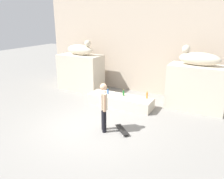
{
  "coord_description": "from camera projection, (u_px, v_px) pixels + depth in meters",
  "views": [
    {
      "loc": [
        3.85,
        -5.78,
        3.64
      ],
      "look_at": [
        0.19,
        1.19,
        1.1
      ],
      "focal_mm": 35.51,
      "sensor_mm": 36.0,
      "label": 1
    }
  ],
  "objects": [
    {
      "name": "ledge_block",
      "position": [
        120.0,
        101.0,
        9.58
      ],
      "size": [
        2.81,
        0.89,
        0.45
      ],
      "primitive_type": "cube",
      "color": "beige",
      "rests_on": "ground_plane"
    },
    {
      "name": "skater",
      "position": [
        104.0,
        105.0,
        7.24
      ],
      "size": [
        0.38,
        0.45,
        1.67
      ],
      "rotation": [
        0.0,
        0.0,
        5.37
      ],
      "color": "black",
      "rests_on": "ground_plane"
    },
    {
      "name": "ground_plane",
      "position": [
        91.0,
        128.0,
        7.69
      ],
      "size": [
        40.0,
        40.0,
        0.0
      ],
      "primitive_type": "plane",
      "color": "gray"
    },
    {
      "name": "bottle_orange",
      "position": [
        147.0,
        95.0,
        9.21
      ],
      "size": [
        0.07,
        0.07,
        0.31
      ],
      "color": "orange",
      "rests_on": "ledge_block"
    },
    {
      "name": "facade_wall",
      "position": [
        144.0,
        23.0,
        10.75
      ],
      "size": [
        10.71,
        0.6,
        6.87
      ],
      "primitive_type": "cube",
      "color": "#BFAC98",
      "rests_on": "ground_plane"
    },
    {
      "name": "pedestal_right",
      "position": [
        196.0,
        88.0,
        9.09
      ],
      "size": [
        2.28,
        1.16,
        1.85
      ],
      "primitive_type": "cube",
      "color": "beige",
      "rests_on": "ground_plane"
    },
    {
      "name": "pedestal_left",
      "position": [
        81.0,
        72.0,
        11.64
      ],
      "size": [
        2.28,
        1.16,
        1.85
      ],
      "primitive_type": "cube",
      "color": "beige",
      "rests_on": "ground_plane"
    },
    {
      "name": "statue_reclining_right",
      "position": [
        199.0,
        58.0,
        8.74
      ],
      "size": [
        1.63,
        0.67,
        0.78
      ],
      "rotation": [
        0.0,
        0.0,
        3.08
      ],
      "color": "beige",
      "rests_on": "pedestal_right"
    },
    {
      "name": "skateboard",
      "position": [
        122.0,
        130.0,
        7.44
      ],
      "size": [
        0.72,
        0.69,
        0.08
      ],
      "rotation": [
        0.0,
        0.0,
        5.53
      ],
      "color": "black",
      "rests_on": "ground_plane"
    },
    {
      "name": "bottle_green",
      "position": [
        123.0,
        93.0,
        9.55
      ],
      "size": [
        0.08,
        0.08,
        0.27
      ],
      "color": "#1E722D",
      "rests_on": "ledge_block"
    },
    {
      "name": "statue_reclining_left",
      "position": [
        80.0,
        49.0,
        11.25
      ],
      "size": [
        1.66,
        0.75,
        0.78
      ],
      "rotation": [
        0.0,
        0.0,
        -0.12
      ],
      "color": "beige",
      "rests_on": "pedestal_left"
    },
    {
      "name": "bottle_blue",
      "position": [
        108.0,
        92.0,
        9.74
      ],
      "size": [
        0.07,
        0.07,
        0.27
      ],
      "color": "#194C99",
      "rests_on": "ledge_block"
    }
  ]
}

